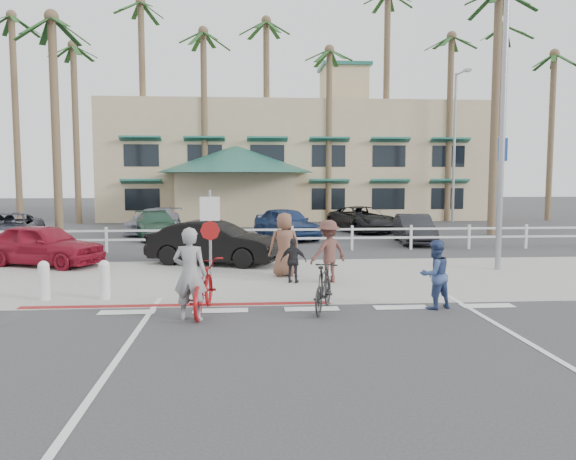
{
  "coord_description": "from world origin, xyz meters",
  "views": [
    {
      "loc": [
        -1.45,
        -11.47,
        2.91
      ],
      "look_at": [
        -0.31,
        3.45,
        1.5
      ],
      "focal_mm": 35.0,
      "sensor_mm": 36.0,
      "label": 1
    }
  ],
  "objects": [
    {
      "name": "palm_5",
      "position": [
        4.0,
        25.0,
        6.5
      ],
      "size": [
        4.0,
        4.0,
        13.0
      ],
      "primitive_type": null,
      "color": "#183F18",
      "rests_on": "ground"
    },
    {
      "name": "palm_6",
      "position": [
        8.0,
        26.0,
        8.5
      ],
      "size": [
        4.0,
        4.0,
        17.0
      ],
      "primitive_type": null,
      "color": "#183F18",
      "rests_on": "ground"
    },
    {
      "name": "lot_car_2",
      "position": [
        0.5,
        14.79,
        0.75
      ],
      "size": [
        3.35,
        4.73,
        1.49
      ],
      "primitive_type": "imported",
      "rotation": [
        0.0,
        0.0,
        0.41
      ],
      "color": "navy",
      "rests_on": "ground"
    },
    {
      "name": "bike_path",
      "position": [
        0.0,
        -2.0,
        0.0
      ],
      "size": [
        12.0,
        16.0,
        0.01
      ],
      "primitive_type": "cube",
      "color": "#333335",
      "rests_on": "ground"
    },
    {
      "name": "curb_red",
      "position": [
        -3.0,
        1.2,
        0.01
      ],
      "size": [
        7.0,
        0.25,
        0.02
      ],
      "primitive_type": "cube",
      "color": "maroon",
      "rests_on": "ground"
    },
    {
      "name": "bike_red",
      "position": [
        -2.37,
        0.43,
        0.57
      ],
      "size": [
        0.92,
        2.22,
        1.14
      ],
      "primitive_type": "imported",
      "rotation": [
        0.0,
        0.0,
        3.06
      ],
      "color": "maroon",
      "rests_on": "ground"
    },
    {
      "name": "palm_1",
      "position": [
        -12.0,
        25.0,
        6.5
      ],
      "size": [
        4.0,
        4.0,
        13.0
      ],
      "primitive_type": null,
      "color": "#183F18",
      "rests_on": "ground"
    },
    {
      "name": "lot_car_0",
      "position": [
        -11.44,
        12.87,
        0.71
      ],
      "size": [
        3.26,
        5.44,
        1.41
      ],
      "primitive_type": "imported",
      "rotation": [
        0.0,
        0.0,
        0.19
      ],
      "color": "#282A36",
      "rests_on": "ground"
    },
    {
      "name": "bollard_0",
      "position": [
        -4.8,
        2.0,
        0.47
      ],
      "size": [
        0.26,
        0.26,
        0.95
      ],
      "primitive_type": null,
      "color": "silver",
      "rests_on": "ground"
    },
    {
      "name": "car_red_compact",
      "position": [
        -8.1,
        7.42,
        0.7
      ],
      "size": [
        4.43,
        3.06,
        1.4
      ],
      "primitive_type": "imported",
      "rotation": [
        0.0,
        0.0,
        1.19
      ],
      "color": "maroon",
      "rests_on": "ground"
    },
    {
      "name": "streetlight_1",
      "position": [
        12.0,
        24.0,
        4.75
      ],
      "size": [
        0.6,
        2.0,
        9.5
      ],
      "primitive_type": null,
      "color": "gray",
      "rests_on": "ground"
    },
    {
      "name": "palm_9",
      "position": [
        19.0,
        25.0,
        6.5
      ],
      "size": [
        4.0,
        4.0,
        13.0
      ],
      "primitive_type": null,
      "color": "#183F18",
      "rests_on": "ground"
    },
    {
      "name": "palm_11",
      "position": [
        11.0,
        16.0,
        7.0
      ],
      "size": [
        4.0,
        4.0,
        14.0
      ],
      "primitive_type": null,
      "color": "#183F18",
      "rests_on": "ground"
    },
    {
      "name": "rail_fence",
      "position": [
        0.5,
        10.5,
        0.5
      ],
      "size": [
        29.4,
        0.16,
        1.0
      ],
      "primitive_type": null,
      "color": "silver",
      "rests_on": "ground"
    },
    {
      "name": "bike_black",
      "position": [
        0.23,
        0.42,
        0.52
      ],
      "size": [
        1.01,
        1.81,
        1.05
      ],
      "primitive_type": "imported",
      "rotation": [
        0.0,
        0.0,
        2.82
      ],
      "color": "black",
      "rests_on": "ground"
    },
    {
      "name": "pedestrian_a",
      "position": [
        0.83,
        3.72,
        0.87
      ],
      "size": [
        1.3,
        1.09,
        1.74
      ],
      "primitive_type": "imported",
      "rotation": [
        0.0,
        0.0,
        3.62
      ],
      "color": "brown",
      "rests_on": "ground"
    },
    {
      "name": "lot_car_1",
      "position": [
        -5.65,
        15.35,
        0.64
      ],
      "size": [
        2.97,
        4.75,
        1.28
      ],
      "primitive_type": "imported",
      "rotation": [
        0.0,
        0.0,
        0.29
      ],
      "color": "#224935",
      "rests_on": "ground"
    },
    {
      "name": "palm_2",
      "position": [
        -8.0,
        26.0,
        8.0
      ],
      "size": [
        4.0,
        4.0,
        16.0
      ],
      "primitive_type": null,
      "color": "#183F18",
      "rests_on": "ground"
    },
    {
      "name": "info_sign",
      "position": [
        14.0,
        22.0,
        2.8
      ],
      "size": [
        1.2,
        0.16,
        5.6
      ],
      "primitive_type": null,
      "color": "navy",
      "rests_on": "ground"
    },
    {
      "name": "sidewalk_plaza",
      "position": [
        0.0,
        4.5,
        0.01
      ],
      "size": [
        22.0,
        7.0,
        0.01
      ],
      "primitive_type": "cube",
      "color": "gray",
      "rests_on": "ground"
    },
    {
      "name": "palm_3",
      "position": [
        -4.0,
        25.0,
        7.0
      ],
      "size": [
        4.0,
        4.0,
        14.0
      ],
      "primitive_type": null,
      "color": "#183F18",
      "rests_on": "ground"
    },
    {
      "name": "pedestrian_child",
      "position": [
        -0.13,
        3.73,
        0.62
      ],
      "size": [
        0.78,
        0.49,
        1.24
      ],
      "primitive_type": "imported",
      "rotation": [
        0.0,
        0.0,
        2.87
      ],
      "color": "black",
      "rests_on": "ground"
    },
    {
      "name": "ground",
      "position": [
        0.0,
        0.0,
        0.0
      ],
      "size": [
        140.0,
        140.0,
        0.0
      ],
      "primitive_type": "plane",
      "color": "#333335"
    },
    {
      "name": "streetlight_0",
      "position": [
        6.5,
        5.5,
        4.5
      ],
      "size": [
        0.6,
        2.0,
        9.0
      ],
      "primitive_type": null,
      "color": "gray",
      "rests_on": "ground"
    },
    {
      "name": "palm_10",
      "position": [
        -10.0,
        15.0,
        6.0
      ],
      "size": [
        4.0,
        4.0,
        12.0
      ],
      "primitive_type": null,
      "color": "#183F18",
      "rests_on": "ground"
    },
    {
      "name": "palm_4",
      "position": [
        0.0,
        26.0,
        7.5
      ],
      "size": [
        4.0,
        4.0,
        15.0
      ],
      "primitive_type": null,
      "color": "#183F18",
      "rests_on": "ground"
    },
    {
      "name": "rider_black",
      "position": [
        2.72,
        0.48,
        0.77
      ],
      "size": [
        0.9,
        0.8,
        1.54
      ],
      "primitive_type": "imported",
      "rotation": [
        0.0,
        0.0,
        3.49
      ],
      "color": "navy",
      "rests_on": "ground"
    },
    {
      "name": "lot_car_5",
      "position": [
        4.78,
        18.01,
        0.68
      ],
      "size": [
        3.51,
        5.32,
        1.36
      ],
      "primitive_type": "imported",
      "rotation": [
        0.0,
        0.0,
        0.28
      ],
      "color": "black",
      "rests_on": "ground"
    },
    {
      "name": "car_white_sedan",
      "position": [
        -2.49,
        7.3,
        0.73
      ],
      "size": [
        4.69,
        2.92,
        1.46
      ],
      "primitive_type": "imported",
      "rotation": [
        0.0,
        0.0,
        1.23
      ],
      "color": "black",
      "rests_on": "ground"
    },
    {
      "name": "lot_car_4",
      "position": [
        -6.19,
        17.95,
        0.64
      ],
      "size": [
        2.78,
        4.73,
        1.29
      ],
      "primitive_type": "imported",
      "rotation": [
        0.0,
        0.0,
        -0.23
      ],
      "color": "gray",
      "rests_on": "ground"
    },
    {
      "name": "pedestrian_b",
      "position": [
        -0.31,
        4.82,
        0.94
      ],
      "size": [
        1.01,
        0.75,
        1.89
      ],
      "primitive_type": "imported",
      "rotation": [
        0.0,
        0.0,
        3.31
      ],
      "color": "brown",
      "rests_on": "ground"
    },
    {
      "name": "palm_8",
      "position": [
        16.0,
        26.0,
        7.5
      ],
      "size": [
        4.0,
        4.0,
        15.0
      ],
      "primitive_type": null,
      "color": "#183F18",
      "rests_on": "ground"
    },
    {
      "name": "rider_red",
      "position": [
        -2.57,
        -0.13,
        0.95
      ],
      "size": [
        0.77,
        0.58,
        1.91
      ],
      "primitive_type": "imported",
      "rotation": [
        0.0,
        0.0,
        2.95
      ],
      "color": "gray",
      "rests_on": "ground"
    },
    {
      "name": "cross_street",
      "position": [
        0.0,
        8.5,
        0.0
      ],
      "size": [
        40.0,
        5.0,
        0.01
      ],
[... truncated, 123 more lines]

